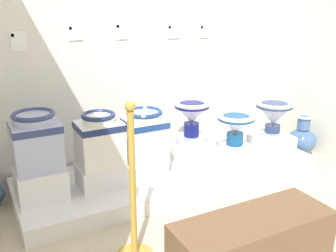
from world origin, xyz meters
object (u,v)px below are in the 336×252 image
(stanchion_post_near_left, at_px, (133,212))
(plinth_block_rightmost, at_px, (234,154))
(info_placard_first, at_px, (18,41))
(info_placard_fifth, at_px, (205,31))
(antique_toilet_tall_cobalt, at_px, (100,139))
(plinth_block_slender_white, at_px, (271,143))
(plinth_block_tall_cobalt, at_px, (102,175))
(museum_bench, at_px, (252,248))
(plinth_block_squat_floral, at_px, (145,167))
(info_placard_fourth, at_px, (174,31))
(antique_toilet_central_ornate, at_px, (36,139))
(antique_toilet_rightmost, at_px, (236,127))
(decorative_vase_spare, at_px, (302,139))
(antique_toilet_slender_white, at_px, (274,114))
(info_placard_second, at_px, (75,33))
(plinth_block_central_ornate, at_px, (41,183))
(antique_toilet_leftmost, at_px, (192,116))
(antique_toilet_squat_floral, at_px, (145,135))
(plinth_block_leftmost, at_px, (191,150))
(info_placard_third, at_px, (122,31))

(stanchion_post_near_left, bearing_deg, plinth_block_rightmost, 30.09)
(info_placard_first, height_order, info_placard_fifth, info_placard_first)
(antique_toilet_tall_cobalt, height_order, plinth_block_slender_white, antique_toilet_tall_cobalt)
(plinth_block_tall_cobalt, xyz_separation_m, museum_bench, (0.48, -1.30, -0.03))
(plinth_block_tall_cobalt, bearing_deg, plinth_block_squat_floral, 7.67)
(info_placard_fourth, bearing_deg, antique_toilet_central_ornate, -160.45)
(antique_toilet_rightmost, distance_m, decorative_vase_spare, 0.89)
(antique_toilet_central_ornate, distance_m, decorative_vase_spare, 2.67)
(info_placard_fourth, bearing_deg, antique_toilet_slender_white, -33.74)
(antique_toilet_central_ornate, distance_m, plinth_block_tall_cobalt, 0.61)
(museum_bench, bearing_deg, decorative_vase_spare, 36.84)
(stanchion_post_near_left, bearing_deg, info_placard_first, 106.23)
(info_placard_fifth, bearing_deg, museum_bench, -113.90)
(antique_toilet_slender_white, distance_m, info_placard_fifth, 1.05)
(antique_toilet_rightmost, bearing_deg, antique_toilet_tall_cobalt, 179.64)
(info_placard_second, xyz_separation_m, stanchion_post_near_left, (-0.07, -1.33, -0.98))
(plinth_block_central_ornate, bearing_deg, decorative_vase_spare, -1.36)
(antique_toilet_leftmost, height_order, info_placard_second, info_placard_second)
(info_placard_fourth, xyz_separation_m, stanchion_post_near_left, (-1.00, -1.33, -0.96))
(antique_toilet_squat_floral, distance_m, plinth_block_rightmost, 0.96)
(stanchion_post_near_left, bearing_deg, info_placard_fourth, 53.05)
(plinth_block_tall_cobalt, height_order, museum_bench, museum_bench)
(info_placard_first, distance_m, stanchion_post_near_left, 1.67)
(antique_toilet_central_ornate, height_order, antique_toilet_squat_floral, antique_toilet_central_ornate)
(antique_toilet_slender_white, height_order, stanchion_post_near_left, stanchion_post_near_left)
(plinth_block_tall_cobalt, height_order, antique_toilet_squat_floral, antique_toilet_squat_floral)
(plinth_block_leftmost, xyz_separation_m, museum_bench, (-0.44, -1.43, -0.03))
(plinth_block_central_ornate, distance_m, plinth_block_tall_cobalt, 0.47)
(stanchion_post_near_left, bearing_deg, plinth_block_leftmost, 43.78)
(info_placard_fourth, bearing_deg, stanchion_post_near_left, -126.95)
(plinth_block_central_ornate, xyz_separation_m, plinth_block_squat_floral, (0.88, 0.03, -0.06))
(antique_toilet_central_ornate, relative_size, antique_toilet_slender_white, 1.18)
(antique_toilet_squat_floral, relative_size, plinth_block_slender_white, 1.17)
(info_placard_second, distance_m, info_placard_third, 0.42)
(stanchion_post_near_left, bearing_deg, info_placard_third, 70.02)
(antique_toilet_slender_white, bearing_deg, antique_toilet_rightmost, 178.72)
(info_placard_fourth, height_order, decorative_vase_spare, info_placard_fourth)
(info_placard_fifth, bearing_deg, info_placard_third, 180.00)
(plinth_block_leftmost, distance_m, info_placard_second, 1.47)
(plinth_block_squat_floral, height_order, info_placard_third, info_placard_third)
(museum_bench, bearing_deg, plinth_block_tall_cobalt, 110.19)
(antique_toilet_leftmost, xyz_separation_m, plinth_block_slender_white, (0.84, -0.15, -0.35))
(info_placard_first, bearing_deg, stanchion_post_near_left, -73.77)
(plinth_block_tall_cobalt, xyz_separation_m, decorative_vase_spare, (2.16, -0.04, -0.05))
(info_placard_third, relative_size, museum_bench, 0.15)
(antique_toilet_tall_cobalt, relative_size, antique_toilet_squat_floral, 0.94)
(antique_toilet_squat_floral, bearing_deg, antique_toilet_slender_white, -3.13)
(info_placard_first, bearing_deg, antique_toilet_leftmost, -16.11)
(antique_toilet_tall_cobalt, xyz_separation_m, antique_toilet_squat_floral, (0.41, 0.06, -0.05))
(decorative_vase_spare, distance_m, stanchion_post_near_left, 2.36)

